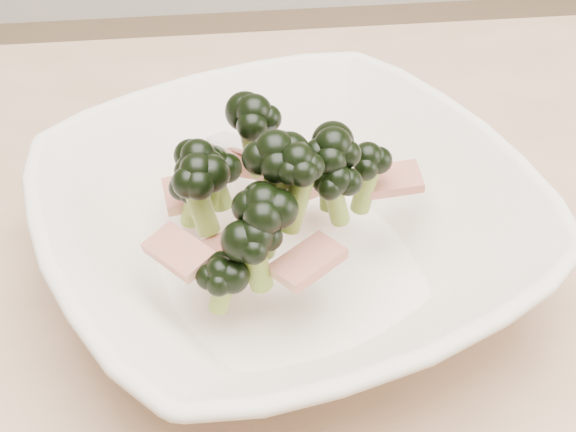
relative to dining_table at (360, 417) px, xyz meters
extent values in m
cube|color=tan|center=(0.00, 0.00, 0.08)|extent=(1.20, 0.80, 0.04)
imported|color=beige|center=(-0.05, 0.05, 0.14)|extent=(0.40, 0.40, 0.08)
cylinder|color=olive|center=(-0.02, 0.05, 0.18)|extent=(0.02, 0.02, 0.04)
ellipsoid|color=black|center=(-0.02, 0.05, 0.20)|extent=(0.04, 0.04, 0.03)
cylinder|color=olive|center=(-0.02, 0.03, 0.17)|extent=(0.02, 0.01, 0.03)
ellipsoid|color=black|center=(-0.02, 0.03, 0.19)|extent=(0.03, 0.03, 0.02)
cylinder|color=olive|center=(-0.07, 0.00, 0.16)|extent=(0.02, 0.01, 0.04)
ellipsoid|color=black|center=(-0.07, 0.00, 0.18)|extent=(0.04, 0.04, 0.03)
cylinder|color=olive|center=(-0.06, 0.04, 0.18)|extent=(0.03, 0.02, 0.04)
ellipsoid|color=black|center=(-0.06, 0.04, 0.21)|extent=(0.04, 0.04, 0.03)
cylinder|color=olive|center=(-0.09, 0.08, 0.15)|extent=(0.02, 0.02, 0.03)
ellipsoid|color=black|center=(-0.09, 0.08, 0.17)|extent=(0.03, 0.03, 0.03)
cylinder|color=olive|center=(-0.06, 0.10, 0.17)|extent=(0.02, 0.03, 0.05)
ellipsoid|color=black|center=(-0.06, 0.10, 0.20)|extent=(0.04, 0.04, 0.03)
cylinder|color=olive|center=(-0.11, 0.07, 0.15)|extent=(0.02, 0.01, 0.03)
ellipsoid|color=black|center=(-0.11, 0.07, 0.17)|extent=(0.03, 0.03, 0.02)
cylinder|color=olive|center=(-0.04, 0.03, 0.18)|extent=(0.02, 0.02, 0.05)
ellipsoid|color=black|center=(-0.04, 0.03, 0.21)|extent=(0.03, 0.03, 0.03)
cylinder|color=olive|center=(-0.10, 0.05, 0.16)|extent=(0.02, 0.02, 0.04)
ellipsoid|color=black|center=(-0.10, 0.05, 0.19)|extent=(0.04, 0.04, 0.03)
cylinder|color=olive|center=(-0.06, 0.01, 0.17)|extent=(0.02, 0.02, 0.03)
ellipsoid|color=black|center=(-0.06, 0.01, 0.19)|extent=(0.04, 0.04, 0.03)
cylinder|color=olive|center=(-0.09, -0.01, 0.14)|extent=(0.02, 0.01, 0.03)
ellipsoid|color=black|center=(-0.09, -0.01, 0.16)|extent=(0.03, 0.03, 0.02)
cylinder|color=olive|center=(-0.10, 0.07, 0.16)|extent=(0.03, 0.02, 0.04)
ellipsoid|color=black|center=(-0.10, 0.07, 0.19)|extent=(0.04, 0.04, 0.03)
cylinder|color=olive|center=(-0.09, 0.08, 0.16)|extent=(0.01, 0.02, 0.03)
ellipsoid|color=black|center=(-0.09, 0.08, 0.18)|extent=(0.03, 0.03, 0.03)
cylinder|color=olive|center=(0.01, 0.06, 0.16)|extent=(0.02, 0.02, 0.04)
ellipsoid|color=black|center=(0.01, 0.06, 0.18)|extent=(0.03, 0.03, 0.03)
cube|color=maroon|center=(-0.11, 0.09, 0.14)|extent=(0.04, 0.04, 0.01)
cube|color=maroon|center=(-0.04, 0.00, 0.16)|extent=(0.05, 0.04, 0.01)
cube|color=maroon|center=(0.02, 0.07, 0.16)|extent=(0.04, 0.03, 0.01)
cube|color=maroon|center=(-0.11, 0.01, 0.16)|extent=(0.05, 0.05, 0.01)
cube|color=maroon|center=(-0.02, 0.10, 0.14)|extent=(0.05, 0.04, 0.02)
cube|color=maroon|center=(-0.06, 0.11, 0.15)|extent=(0.06, 0.05, 0.01)
cube|color=maroon|center=(-0.09, 0.03, 0.14)|extent=(0.04, 0.04, 0.01)
camera|label=1|loc=(-0.09, -0.34, 0.48)|focal=50.00mm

